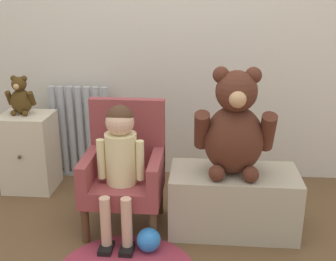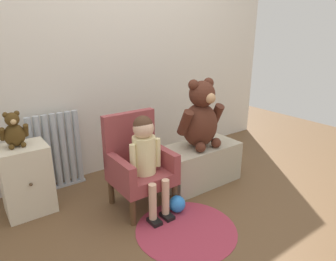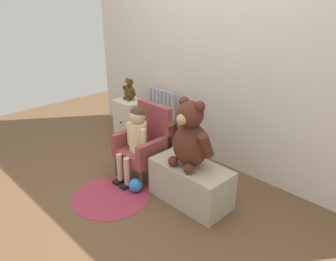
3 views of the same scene
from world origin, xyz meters
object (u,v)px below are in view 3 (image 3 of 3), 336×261
at_px(child_armchair, 146,143).
at_px(floor_rug, 111,196).
at_px(child_figure, 136,133).
at_px(radiator, 161,117).
at_px(small_teddy_bear, 129,90).
at_px(toy_ball, 136,185).
at_px(large_teddy_bear, 190,137).
at_px(small_dresser, 131,121).
at_px(low_bench, 191,183).

bearing_deg(child_armchair, floor_rug, -80.69).
bearing_deg(child_armchair, child_figure, -90.00).
distance_m(radiator, small_teddy_bear, 0.49).
relative_size(child_armchair, toy_ball, 5.66).
height_order(small_teddy_bear, toy_ball, small_teddy_bear).
bearing_deg(floor_rug, toy_ball, 68.18).
bearing_deg(large_teddy_bear, toy_ball, -150.16).
bearing_deg(child_figure, small_dresser, 145.22).
xyz_separation_m(low_bench, floor_rug, (-0.53, -0.47, -0.17)).
xyz_separation_m(small_dresser, low_bench, (1.33, -0.41, -0.09)).
xyz_separation_m(child_figure, small_teddy_bear, (-0.75, 0.52, 0.15)).
bearing_deg(floor_rug, child_armchair, 99.31).
bearing_deg(toy_ball, low_bench, 29.74).
xyz_separation_m(child_armchair, small_teddy_bear, (-0.75, 0.41, 0.29)).
xyz_separation_m(child_armchair, low_bench, (0.61, -0.02, -0.17)).
bearing_deg(toy_ball, small_dresser, 143.35).
height_order(small_dresser, small_teddy_bear, small_teddy_bear).
distance_m(child_armchair, toy_ball, 0.43).
distance_m(child_armchair, floor_rug, 0.60).
xyz_separation_m(small_dresser, large_teddy_bear, (1.32, -0.41, 0.35)).
height_order(child_armchair, toy_ball, child_armchair).
distance_m(child_figure, low_bench, 0.69).
bearing_deg(low_bench, child_armchair, 178.13).
bearing_deg(radiator, low_bench, -31.32).
relative_size(floor_rug, toy_ball, 5.51).
height_order(child_figure, small_teddy_bear, small_teddy_bear).
height_order(child_armchair, floor_rug, child_armchair).
distance_m(radiator, child_armchair, 0.75).
relative_size(low_bench, toy_ball, 5.56).
xyz_separation_m(low_bench, large_teddy_bear, (-0.01, -0.01, 0.43)).
bearing_deg(small_teddy_bear, child_figure, -34.81).
bearing_deg(small_teddy_bear, low_bench, -17.38).
relative_size(radiator, toy_ball, 5.24).
xyz_separation_m(child_armchair, toy_ball, (0.17, -0.27, -0.28)).
height_order(child_figure, low_bench, child_figure).
height_order(radiator, child_armchair, child_armchair).
height_order(radiator, toy_ball, radiator).
distance_m(child_figure, large_teddy_bear, 0.62).
height_order(child_armchair, large_teddy_bear, large_teddy_bear).
bearing_deg(low_bench, large_teddy_bear, -153.39).
bearing_deg(large_teddy_bear, radiator, 148.06).
height_order(small_dresser, child_figure, child_figure).
bearing_deg(child_figure, large_teddy_bear, 8.36).
distance_m(radiator, toy_ball, 1.10).
xyz_separation_m(child_figure, low_bench, (0.61, 0.09, -0.30)).
xyz_separation_m(radiator, large_teddy_bear, (1.03, -0.64, 0.28)).
relative_size(radiator, child_figure, 0.90).
bearing_deg(small_teddy_bear, child_armchair, -28.45).
height_order(small_dresser, large_teddy_bear, large_teddy_bear).
relative_size(child_figure, large_teddy_bear, 1.27).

